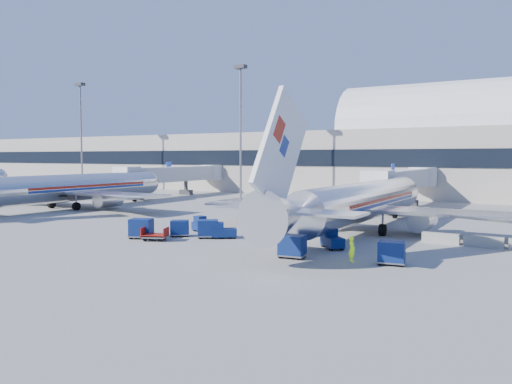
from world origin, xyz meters
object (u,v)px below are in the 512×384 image
Objects in this scene: tug_lead at (223,231)px; cart_solo_far at (392,252)px; cart_train_b at (180,228)px; barrier_near at (441,238)px; jetbridge_near at (405,180)px; cart_train_a at (208,228)px; jetbridge_mid at (178,174)px; cart_train_c at (141,228)px; tug_right at (332,240)px; barrier_mid at (484,242)px; airliner_main at (359,202)px; ramp_worker at (352,249)px; airliner_mid at (69,188)px; cart_solo_near at (292,246)px; tug_left at (203,224)px; cart_open_red at (155,236)px; mast_west at (241,112)px; mast_far_west at (81,121)px.

cart_solo_far is (15.96, -3.06, 0.19)m from tug_lead.
barrier_near is at bearing -11.85° from cart_train_b.
jetbridge_near is 11.84× the size of cart_train_a.
cart_solo_far is at bearing -37.35° from jetbridge_mid.
cart_train_c is at bearing -53.92° from jetbridge_mid.
cart_train_c reaches higher than tug_right.
cart_train_c reaches higher than barrier_mid.
ramp_worker is at bearing -72.64° from airliner_main.
airliner_mid is 44.38m from cart_solo_near.
cart_train_b is (-2.77, -0.60, -0.08)m from cart_train_a.
jetbridge_near is at bearing 40.43° from cart_train_b.
barrier_near is at bearing -59.91° from tug_left.
airliner_mid is 34.31m from tug_lead.
barrier_near is 24.29m from cart_open_red.
airliner_main is at bearing 167.50° from barrier_mid.
cart_open_red is at bearing -67.24° from mast_west.
barrier_mid is 25.09m from tug_left.
mast_west is 8.88× the size of tug_left.
cart_solo_near is (44.41, -40.49, -3.04)m from jetbridge_mid.
cart_train_c reaches higher than cart_open_red.
cart_train_b reaches higher than barrier_mid.
jetbridge_mid reaches higher than cart_solo_near.
tug_right reaches higher than cart_train_b.
airliner_mid is 1.35× the size of jetbridge_near.
tug_lead is 1.00× the size of cart_train_c.
cart_solo_far is 0.79× the size of cart_open_red.
cart_open_red is at bearing -166.17° from cart_train_a.
jetbridge_near is (-2.40, 26.30, 1.00)m from airliner_main.
tug_right is 14.30m from cart_train_b.
airliner_mid reaches higher than tug_lead.
cart_solo_far reaches higher than tug_right.
barrier_near is at bearing -11.36° from cart_train_a.
airliner_mid is 31.70m from cart_open_red.
jetbridge_near is 9.17× the size of barrier_near.
ramp_worker is (48.51, -39.44, -3.04)m from jetbridge_mid.
jetbridge_near is 1.22× the size of mast_far_west.
airliner_mid is 12.42× the size of barrier_near.
tug_left is (-24.67, -4.55, 0.23)m from barrier_mid.
cart_train_a is at bearing -18.01° from airliner_mid.
airliner_main is 14.64× the size of tug_left.
tug_left is 4.36m from cart_train_a.
jetbridge_near reaches higher than cart_solo_far.
cart_train_c is (-4.97, -3.24, 0.07)m from cart_train_a.
mast_west is 42.44m from cart_train_b.
tug_lead is (20.83, -35.20, -14.13)m from mast_west.
airliner_main is at bearing -20.01° from mast_far_west.
cart_train_a is (31.58, -10.27, -2.06)m from airliner_mid.
airliner_main is at bearing 83.44° from cart_solo_near.
airliner_mid is 1.35× the size of jetbridge_mid.
tug_lead is 5.95m from cart_open_red.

